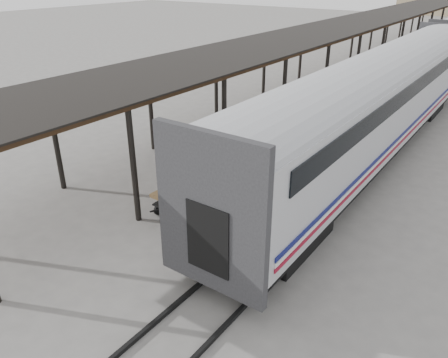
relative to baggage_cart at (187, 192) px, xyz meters
name	(u,v)px	position (x,y,z in m)	size (l,w,h in m)	color
ground	(206,207)	(0.51, 0.42, -0.65)	(160.00, 160.00, 0.00)	slate
canopy	(363,22)	(-2.89, 24.42, 3.36)	(4.90, 64.30, 4.15)	#422B19
baggage_cart	(187,192)	(0.00, 0.00, 0.00)	(1.31, 2.43, 0.86)	brown
suitcase_stack	(191,177)	(-0.09, 0.36, 0.42)	(1.18, 1.09, 0.59)	#3B3B3D
luggage_tug	(335,88)	(-1.57, 16.97, -0.03)	(0.97, 1.55, 1.36)	maroon
porter	(179,171)	(0.25, -0.65, 1.12)	(0.66, 0.43, 1.81)	navy
pedestrian	(337,77)	(-2.20, 18.65, 0.28)	(1.08, 0.45, 1.85)	black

